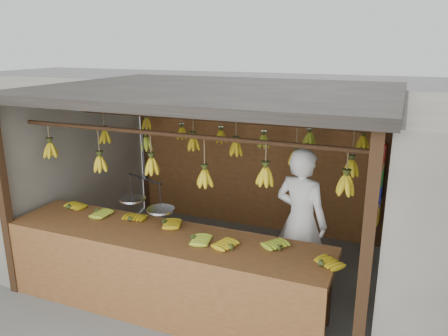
% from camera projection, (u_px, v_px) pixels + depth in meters
% --- Properties ---
extents(ground, '(80.00, 80.00, 0.00)m').
position_uv_depth(ground, '(216.00, 265.00, 5.94)').
color(ground, '#5B5B57').
extents(stall, '(4.30, 3.30, 2.40)m').
position_uv_depth(stall, '(225.00, 118.00, 5.69)').
color(stall, black).
rests_on(stall, ground).
extents(neighbor_left, '(3.00, 3.00, 2.30)m').
position_uv_depth(neighbor_left, '(9.00, 158.00, 6.96)').
color(neighbor_left, slate).
rests_on(neighbor_left, ground).
extents(counter, '(3.74, 0.84, 0.96)m').
position_uv_depth(counter, '(158.00, 255.00, 4.70)').
color(counter, brown).
rests_on(counter, ground).
extents(hanging_bananas, '(3.64, 2.24, 0.40)m').
position_uv_depth(hanging_bananas, '(215.00, 149.00, 5.51)').
color(hanging_bananas, '#B49713').
rests_on(hanging_bananas, ground).
extents(balance_scale, '(0.78, 0.47, 0.84)m').
position_uv_depth(balance_scale, '(146.00, 201.00, 4.87)').
color(balance_scale, black).
rests_on(balance_scale, ground).
extents(vendor, '(0.75, 0.60, 1.79)m').
position_uv_depth(vendor, '(301.00, 222.00, 5.11)').
color(vendor, white).
rests_on(vendor, ground).
extents(bag_bundles, '(0.08, 0.26, 1.17)m').
position_uv_depth(bag_bundles, '(379.00, 184.00, 6.15)').
color(bag_bundles, red).
rests_on(bag_bundles, ground).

